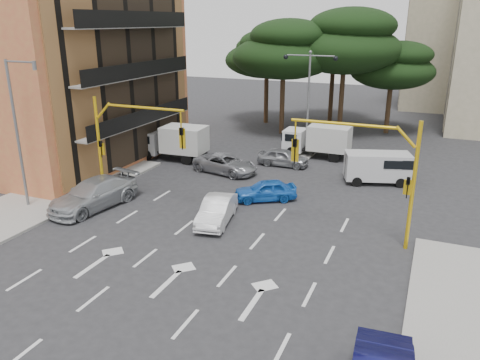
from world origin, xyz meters
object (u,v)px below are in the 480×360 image
at_px(box_truck_a, 173,143).
at_px(car_white_hatch, 217,210).
at_px(car_blue_compact, 265,190).
at_px(car_silver_wagon, 94,194).
at_px(box_truck_b, 317,141).
at_px(car_silver_cross_a, 225,164).
at_px(van_white, 377,168).
at_px(street_lamp_left, 19,125).
at_px(street_lamp_center, 309,85).
at_px(signal_mast_right, 373,164).
at_px(car_silver_cross_b, 283,157).
at_px(signal_mast_left, 124,136).

bearing_deg(box_truck_a, car_white_hatch, -142.45).
distance_m(car_blue_compact, car_silver_wagon, 9.77).
distance_m(car_silver_wagon, box_truck_b, 17.55).
distance_m(car_silver_cross_a, van_white, 10.10).
bearing_deg(box_truck_a, car_blue_compact, -123.24).
relative_size(street_lamp_left, box_truck_b, 1.56).
bearing_deg(street_lamp_center, box_truck_b, -26.57).
bearing_deg(signal_mast_right, street_lamp_left, -170.61).
xyz_separation_m(car_blue_compact, car_silver_wagon, (-8.50, -4.81, 0.18)).
xyz_separation_m(signal_mast_right, street_lamp_left, (-18.10, -2.99, 0.84)).
xyz_separation_m(car_silver_cross_b, box_truck_a, (-8.19, -1.63, 0.67)).
xyz_separation_m(street_lamp_center, car_silver_cross_a, (-3.84, -6.89, -4.79)).
xyz_separation_m(street_lamp_left, car_silver_wagon, (3.29, 1.43, -3.92)).
distance_m(car_blue_compact, box_truck_b, 10.29).
height_order(signal_mast_right, signal_mast_left, same).
relative_size(car_silver_cross_b, box_truck_a, 0.70).
bearing_deg(car_silver_cross_b, car_white_hatch, 179.07).
xyz_separation_m(street_lamp_left, box_truck_a, (2.43, 11.60, -3.43)).
xyz_separation_m(car_silver_wagon, box_truck_a, (-0.87, 10.17, 0.50)).
height_order(car_silver_cross_b, box_truck_b, box_truck_b).
height_order(signal_mast_left, box_truck_b, signal_mast_left).
xyz_separation_m(street_lamp_center, box_truck_b, (1.00, -0.50, -4.17)).
height_order(street_lamp_center, car_silver_cross_a, street_lamp_center).
relative_size(signal_mast_left, car_silver_cross_a, 1.31).
relative_size(car_blue_compact, car_silver_cross_b, 0.98).
bearing_deg(street_lamp_center, signal_mast_right, -64.09).
distance_m(signal_mast_left, street_lamp_left, 5.46).
xyz_separation_m(car_silver_cross_b, box_truck_b, (1.67, 3.27, 0.63)).
bearing_deg(box_truck_b, car_silver_wagon, 149.42).
xyz_separation_m(signal_mast_left, car_white_hatch, (6.05, -0.71, -3.23)).
distance_m(car_silver_cross_b, van_white, 6.86).
relative_size(car_silver_cross_a, car_silver_cross_b, 1.24).
bearing_deg(car_silver_wagon, street_lamp_left, -146.82).
bearing_deg(street_lamp_left, car_silver_cross_b, 51.26).
bearing_deg(signal_mast_right, street_lamp_center, 115.91).
bearing_deg(street_lamp_left, car_silver_wagon, 23.56).
distance_m(street_lamp_center, box_truck_a, 11.17).
xyz_separation_m(street_lamp_center, van_white, (6.07, -5.00, -4.41)).
xyz_separation_m(signal_mast_right, street_lamp_center, (-6.80, 14.01, 1.54)).
relative_size(car_silver_cross_a, van_white, 1.13).
bearing_deg(street_lamp_left, car_silver_cross_a, 53.63).
bearing_deg(car_silver_cross_a, box_truck_a, 84.84).
bearing_deg(car_blue_compact, van_white, 104.87).
distance_m(car_blue_compact, car_silver_cross_b, 7.09).
xyz_separation_m(signal_mast_left, car_blue_compact, (7.30, 3.25, -3.27)).
height_order(street_lamp_left, box_truck_b, street_lamp_left).
bearing_deg(box_truck_b, car_blue_compact, 177.49).
height_order(signal_mast_left, car_blue_compact, signal_mast_left).
height_order(signal_mast_right, car_blue_compact, signal_mast_right).
xyz_separation_m(signal_mast_right, box_truck_a, (-15.67, 8.61, -2.59)).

